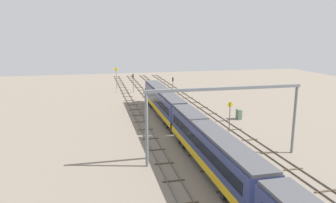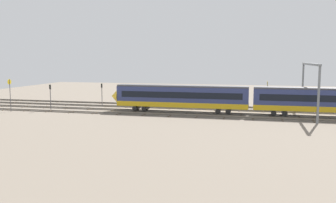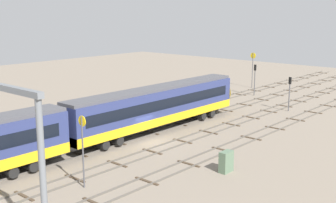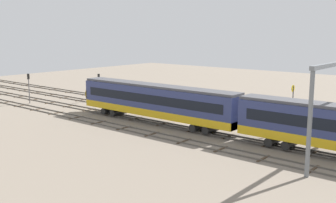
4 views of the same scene
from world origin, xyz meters
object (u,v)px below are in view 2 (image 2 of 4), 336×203
speed_sign_near_foreground (10,90)px  signal_light_trackside_approach (50,93)px  train (324,102)px  signal_light_trackside_departure (102,91)px  overhead_gantry (310,76)px  relay_cabinet (219,101)px  speed_sign_mid_trackside (267,92)px

speed_sign_near_foreground → signal_light_trackside_approach: (-5.90, -3.90, -0.77)m
train → signal_light_trackside_departure: train is taller
train → speed_sign_near_foreground: 55.62m
speed_sign_near_foreground → train: bearing=-173.3°
overhead_gantry → speed_sign_near_foreground: size_ratio=3.25×
train → speed_sign_near_foreground: speed_sign_near_foreground is taller
signal_light_trackside_approach → relay_cabinet: (-30.72, -15.32, -2.27)m
signal_light_trackside_departure → speed_sign_near_foreground: bearing=45.9°
speed_sign_mid_trackside → train: bearing=143.6°
overhead_gantry → relay_cabinet: overhead_gantry is taller
train → overhead_gantry: bearing=-55.3°
signal_light_trackside_approach → relay_cabinet: signal_light_trackside_approach is taller
train → signal_light_trackside_approach: train is taller
speed_sign_mid_trackside → relay_cabinet: (9.70, -6.19, -2.57)m
train → relay_cabinet: 22.63m
speed_sign_mid_trackside → speed_sign_near_foreground: bearing=15.7°
speed_sign_mid_trackside → relay_cabinet: speed_sign_mid_trackside is taller
overhead_gantry → signal_light_trackside_departure: overhead_gantry is taller
train → signal_light_trackside_approach: 49.39m
train → signal_light_trackside_departure: (42.70, -6.47, 0.31)m
train → signal_light_trackside_approach: (49.32, 2.56, 0.49)m
overhead_gantry → signal_light_trackside_approach: 47.85m
signal_light_trackside_approach → speed_sign_mid_trackside: bearing=-167.3°
train → speed_sign_mid_trackside: speed_sign_mid_trackside is taller
overhead_gantry → speed_sign_mid_trackside: size_ratio=3.52×
train → signal_light_trackside_approach: size_ratio=15.53×
train → relay_cabinet: (18.61, -12.76, -1.77)m
speed_sign_mid_trackside → signal_light_trackside_approach: speed_sign_mid_trackside is taller
signal_light_trackside_approach → signal_light_trackside_departure: size_ratio=1.07×
speed_sign_mid_trackside → signal_light_trackside_departure: speed_sign_mid_trackside is taller
speed_sign_near_foreground → speed_sign_mid_trackside: speed_sign_near_foreground is taller
relay_cabinet → train: bearing=145.6°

